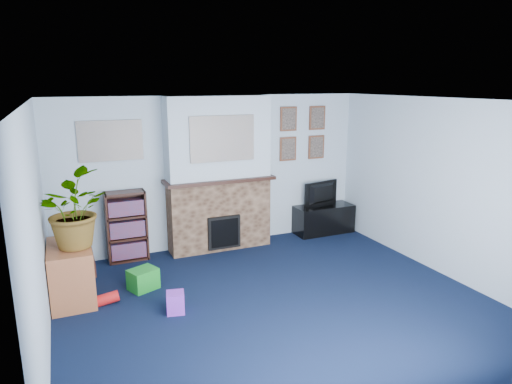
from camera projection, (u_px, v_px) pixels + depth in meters
name	position (u px, v px, depth m)	size (l,w,h in m)	color
floor	(275.00, 302.00, 5.53)	(5.00, 4.50, 0.01)	black
ceiling	(277.00, 101.00, 4.96)	(5.00, 4.50, 0.01)	white
wall_back	(214.00, 172.00, 7.25)	(5.00, 0.04, 2.40)	#ACC0D0
wall_front	(415.00, 284.00, 3.24)	(5.00, 0.04, 2.40)	#ACC0D0
wall_left	(37.00, 235.00, 4.28)	(0.04, 4.50, 2.40)	#ACC0D0
wall_right	(441.00, 187.00, 6.21)	(0.04, 4.50, 2.40)	#ACC0D0
chimney_breast	(219.00, 175.00, 7.07)	(1.72, 0.50, 2.40)	brown
collage_main	(222.00, 139.00, 6.75)	(1.00, 0.03, 0.68)	gray
collage_left	(111.00, 141.00, 6.50)	(0.90, 0.03, 0.58)	gray
portrait_tl	(288.00, 119.00, 7.55)	(0.30, 0.03, 0.40)	brown
portrait_tr	(317.00, 118.00, 7.76)	(0.30, 0.03, 0.40)	brown
portrait_bl	(288.00, 149.00, 7.67)	(0.30, 0.03, 0.40)	brown
portrait_br	(316.00, 147.00, 7.88)	(0.30, 0.03, 0.40)	brown
tv_stand	(323.00, 220.00, 8.03)	(1.04, 0.44, 0.49)	black
television	(324.00, 194.00, 7.94)	(0.73, 0.10, 0.42)	black
bookshelf	(127.00, 228.00, 6.74)	(0.58, 0.28, 1.05)	black
sideboard	(71.00, 272.00, 5.53)	(0.49, 0.89, 0.69)	#9D5632
potted_plant	(69.00, 210.00, 5.32)	(0.82, 0.71, 0.91)	#26661E
mantel_clock	(212.00, 174.00, 6.98)	(0.10, 0.06, 0.15)	gold
mantel_candle	(236.00, 172.00, 7.13)	(0.05, 0.05, 0.15)	#B2BFC6
mantel_teddy	(182.00, 177.00, 6.80)	(0.12, 0.12, 0.12)	slate
mantel_can	(261.00, 171.00, 7.30)	(0.06, 0.06, 0.12)	purple
green_crate	(143.00, 279.00, 5.85)	(0.34, 0.27, 0.27)	#198C26
toy_ball	(75.00, 287.00, 5.72)	(0.17, 0.17, 0.17)	#198C26
toy_block	(176.00, 303.00, 5.26)	(0.20, 0.20, 0.24)	purple
toy_tube	(107.00, 299.00, 5.46)	(0.13, 0.13, 0.29)	red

